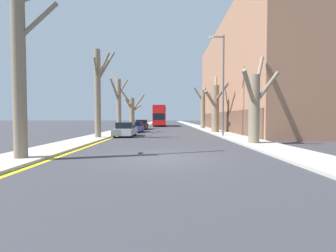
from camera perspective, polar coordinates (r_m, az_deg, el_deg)
ground_plane at (r=9.92m, az=-1.00°, el=-8.01°), size 300.00×300.00×0.00m
sidewalk_left at (r=60.12m, az=-5.84°, el=0.43°), size 2.46×120.00×0.12m
sidewalk_right at (r=60.08m, az=5.81°, el=0.43°), size 2.46×120.00×0.12m
building_facade_right at (r=34.37m, az=21.23°, el=11.12°), size 10.08×30.65×14.50m
kerb_line_stripe at (r=60.00m, az=-4.49°, el=0.38°), size 0.24×120.00×0.01m
street_tree_left_0 at (r=11.06m, az=-33.00°, el=12.45°), size 4.10×1.38×8.16m
street_tree_left_1 at (r=19.88m, az=-17.14°, el=8.47°), size 1.84×3.08×7.44m
street_tree_left_2 at (r=27.33m, az=-12.28°, el=5.76°), size 2.44×3.63×7.48m
street_tree_left_3 at (r=36.81m, az=-9.01°, el=3.86°), size 4.48×2.35×6.94m
street_tree_right_0 at (r=15.61m, az=21.33°, el=5.06°), size 2.96×4.10×6.16m
street_tree_right_1 at (r=26.62m, az=12.12°, el=4.82°), size 2.54×4.13×6.84m
street_tree_right_2 at (r=36.30m, az=9.01°, el=4.70°), size 2.29×3.80×7.38m
double_decker_bus at (r=48.46m, az=-1.90°, el=2.85°), size 2.54×10.56×4.28m
parked_car_0 at (r=21.64m, az=-10.58°, el=-0.92°), size 1.72×4.04×1.32m
parked_car_1 at (r=27.94m, az=-8.13°, el=-0.31°), size 1.74×4.16×1.25m
parked_car_2 at (r=34.41m, az=-6.56°, el=0.29°), size 1.76×4.31×1.47m
lamp_post at (r=21.38m, az=13.81°, el=10.99°), size 1.40×0.20×9.22m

